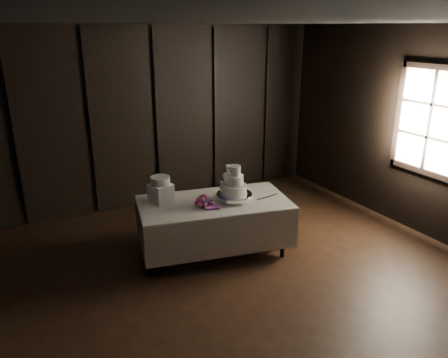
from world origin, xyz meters
TOP-DOWN VIEW (x-y plane):
  - room at (0.00, 0.00)m, footprint 6.08×7.08m
  - window at (2.97, 0.50)m, footprint 0.06×1.16m
  - display_table at (-0.03, 1.32)m, footprint 2.16×1.43m
  - cake_stand at (0.23, 1.24)m, footprint 0.49×0.49m
  - wedding_cake at (0.20, 1.22)m, footprint 0.38×0.33m
  - bouquet at (-0.22, 1.23)m, footprint 0.38×0.45m
  - box_pedestal at (-0.66, 1.63)m, footprint 0.33×0.33m
  - small_cake at (-0.66, 1.63)m, footprint 0.33×0.33m
  - cake_knife at (0.63, 1.10)m, footprint 0.37×0.07m

SIDE VIEW (x-z plane):
  - display_table at x=-0.03m, z-range 0.04..0.80m
  - cake_knife at x=0.63m, z-range 0.76..0.77m
  - cake_stand at x=0.23m, z-range 0.76..0.85m
  - bouquet at x=-0.22m, z-range 0.73..0.92m
  - box_pedestal at x=-0.66m, z-range 0.76..1.01m
  - wedding_cake at x=0.20m, z-range 0.81..1.20m
  - small_cake at x=-0.66m, z-range 1.01..1.11m
  - room at x=0.00m, z-range -0.04..3.04m
  - window at x=2.97m, z-range 0.92..2.48m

